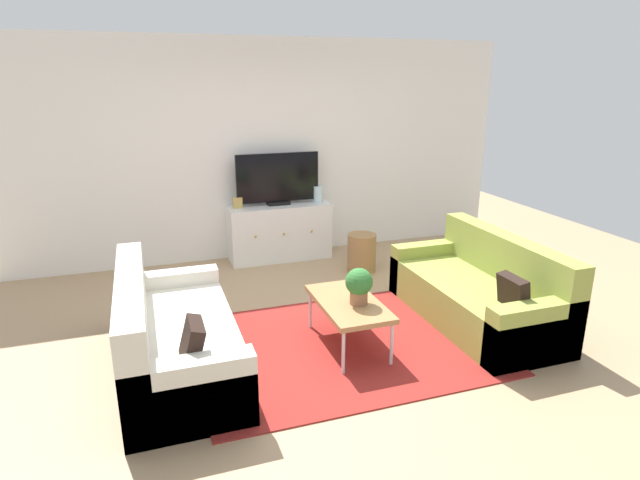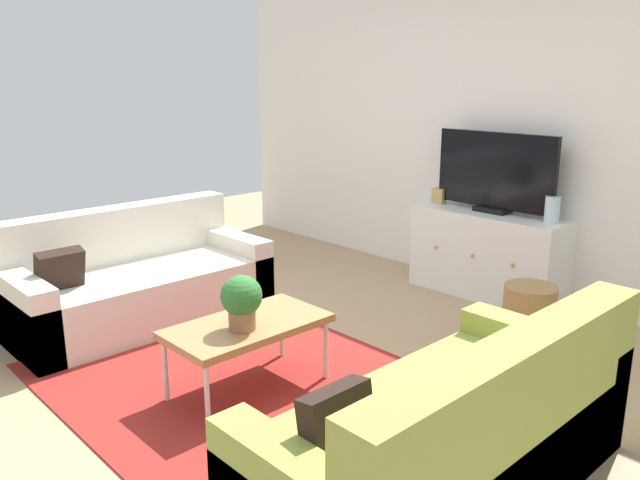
# 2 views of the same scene
# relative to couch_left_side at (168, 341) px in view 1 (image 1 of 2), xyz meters

# --- Properties ---
(ground_plane) EXTENTS (10.00, 10.00, 0.00)m
(ground_plane) POSITION_rel_couch_left_side_xyz_m (1.44, 0.10, -0.27)
(ground_plane) COLOR tan
(wall_back) EXTENTS (6.40, 0.12, 2.70)m
(wall_back) POSITION_rel_couch_left_side_xyz_m (1.44, 2.65, 1.08)
(wall_back) COLOR white
(wall_back) RESTS_ON ground_plane
(area_rug) EXTENTS (2.50, 1.90, 0.01)m
(area_rug) POSITION_rel_couch_left_side_xyz_m (1.44, -0.05, -0.26)
(area_rug) COLOR maroon
(area_rug) RESTS_ON ground_plane
(couch_left_side) EXTENTS (0.85, 1.84, 0.82)m
(couch_left_side) POSITION_rel_couch_left_side_xyz_m (0.00, 0.00, 0.00)
(couch_left_side) COLOR beige
(couch_left_side) RESTS_ON ground_plane
(couch_right_side) EXTENTS (0.85, 1.84, 0.82)m
(couch_right_side) POSITION_rel_couch_left_side_xyz_m (2.88, 0.00, 0.00)
(couch_right_side) COLOR olive
(couch_right_side) RESTS_ON ground_plane
(coffee_table) EXTENTS (0.50, 0.92, 0.42)m
(coffee_table) POSITION_rel_couch_left_side_xyz_m (1.49, -0.06, 0.12)
(coffee_table) COLOR #A37547
(coffee_table) RESTS_ON ground_plane
(potted_plant) EXTENTS (0.23, 0.23, 0.31)m
(potted_plant) POSITION_rel_couch_left_side_xyz_m (1.54, -0.14, 0.32)
(potted_plant) COLOR #936042
(potted_plant) RESTS_ON coffee_table
(tv_console) EXTENTS (1.27, 0.47, 0.70)m
(tv_console) POSITION_rel_couch_left_side_xyz_m (1.52, 2.37, 0.08)
(tv_console) COLOR white
(tv_console) RESTS_ON ground_plane
(flat_screen_tv) EXTENTS (1.04, 0.16, 0.64)m
(flat_screen_tv) POSITION_rel_couch_left_side_xyz_m (1.52, 2.39, 0.75)
(flat_screen_tv) COLOR black
(flat_screen_tv) RESTS_ON tv_console
(glass_vase) EXTENTS (0.11, 0.11, 0.20)m
(glass_vase) POSITION_rel_couch_left_side_xyz_m (2.03, 2.37, 0.53)
(glass_vase) COLOR silver
(glass_vase) RESTS_ON tv_console
(mantel_clock) EXTENTS (0.11, 0.07, 0.13)m
(mantel_clock) POSITION_rel_couch_left_side_xyz_m (1.00, 2.37, 0.50)
(mantel_clock) COLOR tan
(mantel_clock) RESTS_ON tv_console
(wicker_basket) EXTENTS (0.34, 0.34, 0.46)m
(wicker_basket) POSITION_rel_couch_left_side_xyz_m (2.32, 1.60, -0.04)
(wicker_basket) COLOR #9E7547
(wicker_basket) RESTS_ON ground_plane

